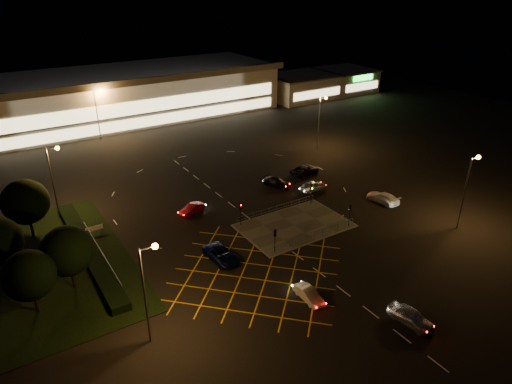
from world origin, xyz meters
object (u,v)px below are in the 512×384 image
car_near_silver (411,316)px  car_left_blue (221,255)px  signal_nw (241,210)px  car_queue_white (309,295)px  signal_sw (275,236)px  signal_ne (312,189)px  signal_se (350,211)px  car_circ_red (192,209)px  car_east_grey (305,170)px  car_right_silver (313,186)px  car_far_dkgrey (276,182)px  car_approach_white (383,198)px

car_near_silver → car_left_blue: bearing=110.9°
signal_nw → car_queue_white: size_ratio=0.81×
signal_nw → car_queue_white: bearing=-96.8°
signal_sw → signal_ne: size_ratio=1.00×
signal_se → signal_nw: same height
signal_sw → signal_nw: size_ratio=1.00×
signal_se → car_circ_red: 21.81m
signal_sw → signal_se: same height
signal_ne → car_queue_white: signal_ne is taller
signal_sw → car_queue_white: (-2.03, -9.12, -1.73)m
signal_nw → car_east_grey: 20.55m
car_right_silver → car_circ_red: size_ratio=1.15×
signal_nw → car_right_silver: bearing=12.9°
signal_nw → signal_se: bearing=-33.6°
signal_ne → car_far_dkgrey: signal_ne is taller
signal_ne → car_far_dkgrey: size_ratio=0.68×
signal_se → car_east_grey: (6.21, 17.37, -1.62)m
car_near_silver → signal_sw: bearing=96.3°
car_queue_white → car_approach_white: bearing=28.9°
signal_ne → car_circ_red: bearing=156.9°
signal_ne → car_queue_white: bearing=-129.4°
signal_ne → car_far_dkgrey: 8.11m
car_east_grey → signal_sw: bearing=127.1°
signal_se → car_far_dkgrey: 16.00m
car_east_grey → car_approach_white: (3.12, -14.63, 0.01)m
car_queue_white → car_far_dkgrey: car_far_dkgrey is taller
signal_nw → car_far_dkgrey: size_ratio=0.68×
car_east_grey → car_approach_white: car_approach_white is taller
signal_nw → signal_ne: 12.00m
signal_ne → car_near_silver: signal_ne is taller
car_left_blue → car_circ_red: (2.21, 12.63, -0.11)m
car_far_dkgrey → signal_nw: bearing=-168.5°
signal_nw → car_right_silver: (15.12, 3.47, -1.60)m
car_near_silver → car_circ_red: car_near_silver is taller
signal_ne → car_approach_white: 10.82m
car_approach_white → car_east_grey: bearing=-84.3°
car_right_silver → car_far_dkgrey: bearing=41.1°
signal_se → car_east_grey: 18.52m
car_near_silver → car_right_silver: bearing=61.9°
car_circ_red → car_approach_white: 28.00m
signal_se → car_circ_red: size_ratio=0.80×
signal_sw → signal_ne: bearing=-146.4°
car_circ_red → car_east_grey: size_ratio=0.74×
signal_se → signal_sw: bearing=0.0°
car_near_silver → car_east_grey: car_near_silver is taller
signal_sw → car_circ_red: size_ratio=0.80×
signal_sw → signal_nw: same height
car_near_silver → signal_ne: bearing=65.5°
signal_sw → car_left_blue: 6.72m
car_near_silver → car_circ_red: 32.92m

